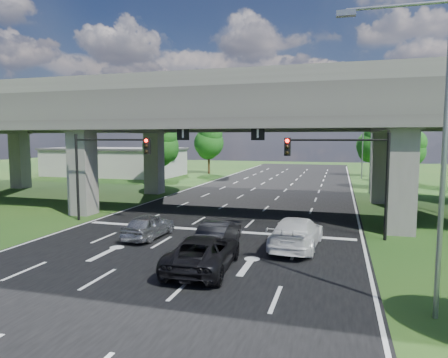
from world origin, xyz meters
The scene contains 19 objects.
ground centered at (0.00, 0.00, 0.00)m, with size 160.00×160.00×0.00m, color #1E4C18.
road centered at (0.00, 10.00, 0.01)m, with size 18.00×120.00×0.03m, color black.
overpass centered at (0.00, 12.00, 7.92)m, with size 80.00×15.00×10.00m.
warehouse centered at (-26.00, 35.00, 2.00)m, with size 20.00×10.00×4.00m, color #9E9E99.
signal_right centered at (7.82, 3.94, 4.19)m, with size 5.76×0.54×6.00m.
signal_left centered at (-7.82, 3.94, 4.19)m, with size 5.76×0.54×6.00m.
streetlight_near centered at (10.10, -6.00, 5.85)m, with size 3.38×0.25×10.00m.
streetlight_far centered at (10.10, 24.00, 5.85)m, with size 3.38×0.25×10.00m.
streetlight_beyond centered at (10.10, 40.00, 5.85)m, with size 3.38×0.25×10.00m.
tree_left_near centered at (-13.95, 26.00, 4.82)m, with size 4.50×4.50×7.80m.
tree_left_mid centered at (-16.95, 34.00, 4.17)m, with size 3.91×3.90×6.76m.
tree_left_far centered at (-12.95, 42.00, 5.14)m, with size 4.80×4.80×8.32m.
tree_right_near centered at (13.05, 28.00, 4.50)m, with size 4.20×4.20×7.28m.
tree_right_mid centered at (16.05, 36.00, 4.17)m, with size 3.91×3.90×6.76m.
tree_right_far centered at (12.05, 44.00, 4.82)m, with size 4.50×4.50×7.80m.
car_silver centered at (-2.91, 0.68, 0.72)m, with size 1.62×4.04×1.38m, color #999BA0.
car_dark centered at (1.51, -0.11, 0.73)m, with size 1.49×4.26×1.40m, color black.
car_white centered at (5.40, 0.88, 0.83)m, with size 2.24×5.51×1.60m, color silver.
car_trailing centered at (1.89, -3.66, 0.78)m, with size 2.48×5.37×1.49m, color black.
Camera 1 is at (7.43, -19.56, 5.68)m, focal length 32.00 mm.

